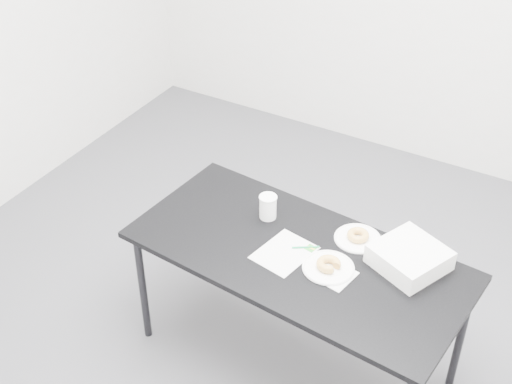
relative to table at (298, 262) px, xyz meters
The scene contains 13 objects.
floor 0.66m from the table, 159.19° to the left, with size 4.00×4.00×0.00m, color #48474C.
table is the anchor object (origin of this frame).
scorecard 0.08m from the table, 152.39° to the right, with size 0.20×0.26×0.00m, color white.
logo_patch 0.08m from the table, 57.84° to the left, with size 0.04×0.04×0.00m, color green.
pen 0.08m from the table, 74.07° to the left, with size 0.01×0.01×0.12m, color #0C884A.
napkin 0.21m from the table, 14.27° to the right, with size 0.16×0.16×0.00m, color white.
plate_near 0.17m from the table, ahead, with size 0.22×0.22×0.01m, color white.
donut_near 0.18m from the table, ahead, with size 0.11×0.11×0.04m, color #E39948.
plate_far 0.29m from the table, 49.42° to the left, with size 0.21×0.21×0.01m, color white.
donut_far 0.30m from the table, 49.42° to the left, with size 0.10×0.10×0.03m, color #E39948.
coffee_cup 0.31m from the table, 146.56° to the left, with size 0.08×0.08×0.12m, color white.
cup_lid 0.51m from the table, 30.52° to the left, with size 0.09×0.09×0.01m, color white.
bakery_box 0.49m from the table, 20.17° to the left, with size 0.27×0.27×0.09m, color white.
Camera 1 is at (1.20, -2.22, 2.74)m, focal length 50.00 mm.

